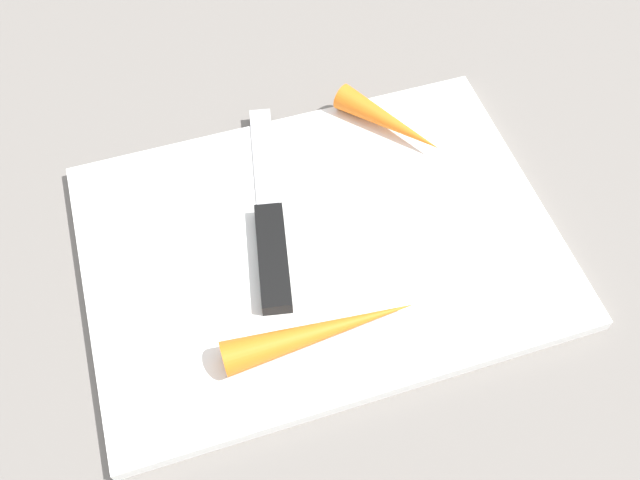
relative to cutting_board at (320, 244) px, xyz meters
name	(u,v)px	position (x,y,z in m)	size (l,w,h in m)	color
ground_plane	(320,248)	(0.00, 0.00, -0.01)	(1.40, 1.40, 0.00)	slate
cutting_board	(320,244)	(0.00, 0.00, 0.00)	(0.36, 0.26, 0.01)	white
knife	(272,243)	(0.04, -0.01, 0.01)	(0.06, 0.20, 0.01)	#B7B7BC
carrot_long	(321,331)	(0.02, 0.08, 0.02)	(0.02, 0.02, 0.14)	orange
carrot_short	(389,122)	(-0.09, -0.09, 0.02)	(0.02, 0.02, 0.10)	orange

